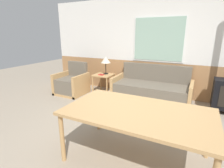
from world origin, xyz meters
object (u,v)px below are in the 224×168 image
object	(u,v)px
table_lamp	(106,60)
armchair	(72,84)
side_table	(104,78)
couch	(151,90)
dining_table	(138,115)

from	to	relation	value
table_lamp	armchair	bearing A→B (deg)	-146.99
side_table	table_lamp	bearing A→B (deg)	72.10
couch	dining_table	bearing A→B (deg)	-80.38
couch	dining_table	xyz separation A→B (m)	(0.40, -2.38, 0.41)
couch	armchair	distance (m)	2.31
table_lamp	dining_table	xyz separation A→B (m)	(1.80, -2.44, -0.29)
couch	side_table	world-z (taller)	couch
armchair	table_lamp	bearing A→B (deg)	17.90
couch	table_lamp	size ratio (longest dim) A/B	3.90
side_table	dining_table	distance (m)	2.98
dining_table	armchair	bearing A→B (deg)	144.68
couch	armchair	xyz separation A→B (m)	(-2.25, -0.50, 0.01)
couch	side_table	distance (m)	1.44
armchair	side_table	distance (m)	0.96
dining_table	side_table	bearing A→B (deg)	127.99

